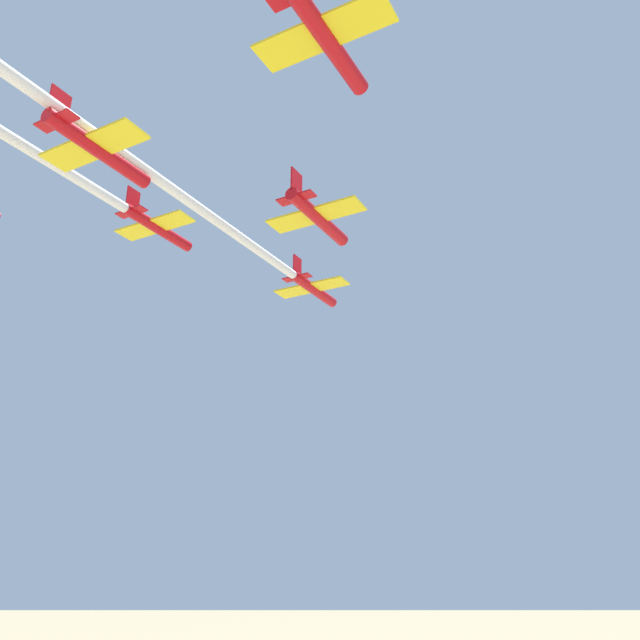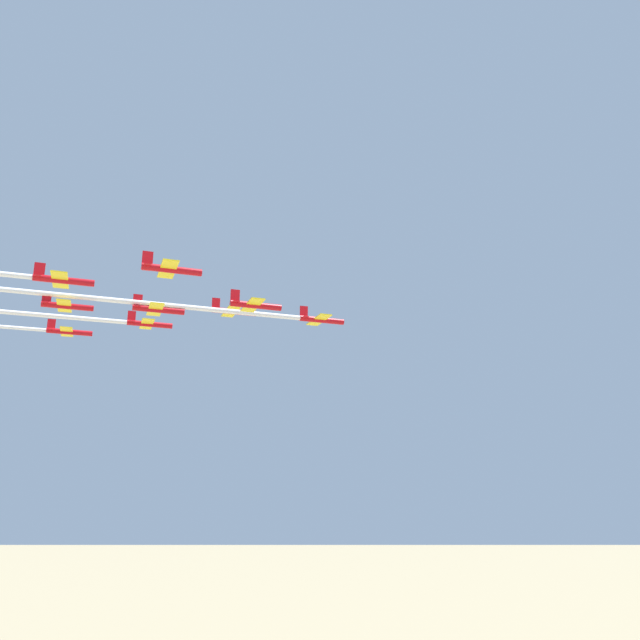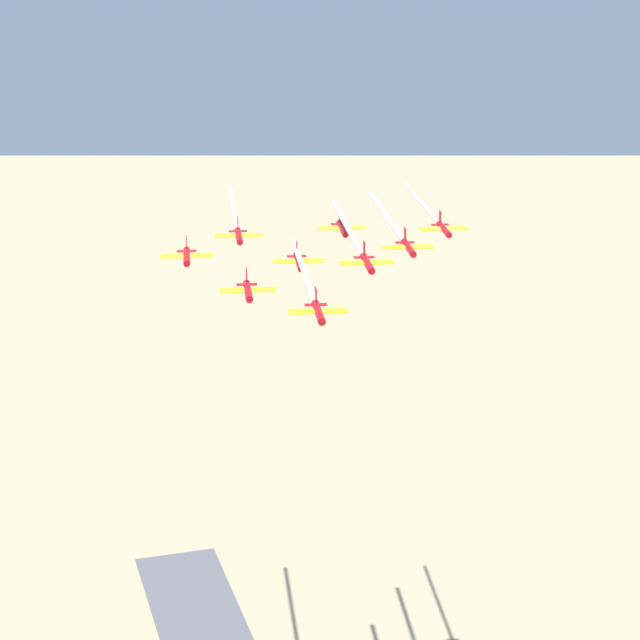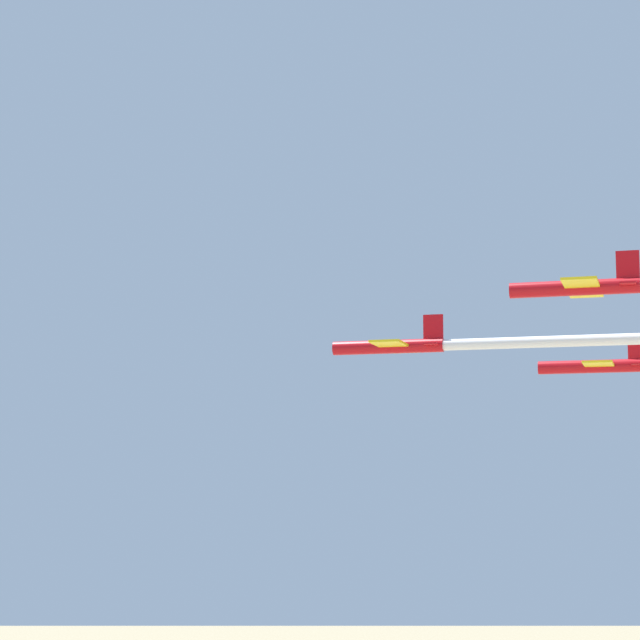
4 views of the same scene
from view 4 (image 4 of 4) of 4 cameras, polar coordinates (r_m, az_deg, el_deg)
The scene contains 3 objects.
jet_0 at distance 110.83m, azimuth 3.33°, elevation -1.20°, with size 9.89×9.64×3.35m.
jet_1 at distance 98.86m, azimuth 11.77°, elevation 1.48°, with size 9.89×9.64×3.35m.
jet_2 at distance 118.31m, azimuth 12.55°, elevation -2.06°, with size 9.89×9.64×3.35m.
Camera 4 is at (5.63, 144.21, 108.30)m, focal length 70.00 mm.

